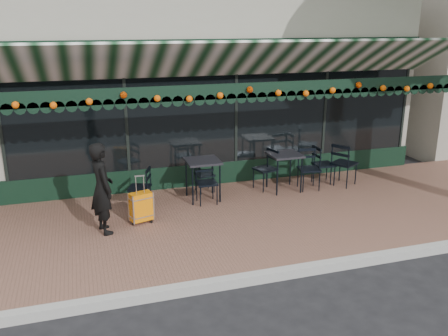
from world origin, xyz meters
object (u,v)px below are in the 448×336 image
object	(u,v)px
chair_b_right	(205,175)
chair_b_front	(207,183)
chair_a_extra	(344,164)
chair_b_left	(140,188)
cafe_table_a	(285,157)
suitcase	(141,207)
chair_a_left	(265,169)
cafe_table_b	(203,164)
chair_a_right	(324,165)
woman	(102,188)
chair_a_front	(309,169)

from	to	relation	value
chair_b_right	chair_b_front	distance (m)	0.68
chair_a_extra	chair_b_left	distance (m)	4.58
cafe_table_a	chair_a_extra	xyz separation A→B (m)	(1.43, -0.07, -0.25)
suitcase	chair_b_front	distance (m)	1.53
cafe_table_a	chair_a_left	bearing A→B (deg)	152.08
cafe_table_a	cafe_table_b	size ratio (longest dim) A/B	0.98
chair_a_extra	chair_b_right	xyz separation A→B (m)	(-3.11, 0.48, -0.11)
cafe_table_a	chair_b_left	world-z (taller)	chair_b_left
chair_b_left	chair_b_front	bearing A→B (deg)	105.86
cafe_table_b	chair_a_left	distance (m)	1.51
chair_a_left	chair_a_right	bearing A→B (deg)	71.52
chair_a_right	chair_b_front	distance (m)	2.87
woman	chair_a_extra	bearing A→B (deg)	-94.80
chair_b_front	chair_a_extra	bearing A→B (deg)	4.99
chair_a_extra	chair_b_left	world-z (taller)	chair_a_extra
suitcase	chair_a_front	world-z (taller)	suitcase
woman	chair_b_left	size ratio (longest dim) A/B	1.91
cafe_table_a	chair_a_left	world-z (taller)	chair_a_left
chair_b_front	chair_a_front	bearing A→B (deg)	5.36
chair_a_left	chair_b_right	xyz separation A→B (m)	(-1.32, 0.21, -0.07)
woman	chair_a_front	world-z (taller)	woman
woman	chair_b_right	size ratio (longest dim) A/B	2.13
cafe_table_a	chair_b_right	xyz separation A→B (m)	(-1.68, 0.41, -0.36)
cafe_table_b	chair_b_right	size ratio (longest dim) A/B	1.11
chair_a_right	chair_a_extra	bearing A→B (deg)	-113.24
cafe_table_b	chair_a_front	xyz separation A→B (m)	(2.37, -0.10, -0.31)
suitcase	chair_a_left	size ratio (longest dim) A/B	1.01
woman	chair_b_left	xyz separation A→B (m)	(0.75, 0.91, -0.38)
cafe_table_a	chair_b_left	size ratio (longest dim) A/B	0.98
chair_a_extra	chair_b_front	xyz separation A→B (m)	(-3.25, -0.18, -0.07)
chair_a_extra	chair_b_left	xyz separation A→B (m)	(-4.58, -0.08, -0.07)
cafe_table_a	chair_b_right	bearing A→B (deg)	166.41
chair_b_right	chair_b_front	xyz separation A→B (m)	(-0.13, -0.66, 0.04)
chair_a_right	chair_b_left	bearing A→B (deg)	94.84
chair_b_left	chair_a_right	bearing A→B (deg)	114.00
chair_a_right	chair_a_front	distance (m)	0.53
chair_b_left	chair_a_front	bearing A→B (deg)	111.06
chair_b_right	chair_b_front	bearing A→B (deg)	160.62
chair_a_extra	chair_b_right	size ratio (longest dim) A/B	1.30
woman	chair_b_right	distance (m)	2.69
woman	cafe_table_a	world-z (taller)	woman
chair_b_right	suitcase	bearing A→B (deg)	121.44
chair_b_left	chair_b_right	xyz separation A→B (m)	(1.46, 0.56, -0.04)
chair_a_right	chair_b_right	bearing A→B (deg)	85.05
woman	suitcase	size ratio (longest dim) A/B	1.79
chair_a_right	chair_b_front	xyz separation A→B (m)	(-2.84, -0.37, -0.03)
chair_a_extra	chair_b_right	distance (m)	3.15
chair_a_front	chair_b_front	xyz separation A→B (m)	(-2.36, -0.15, -0.03)
chair_a_front	chair_b_right	bearing A→B (deg)	174.62
cafe_table_a	chair_a_right	bearing A→B (deg)	6.21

